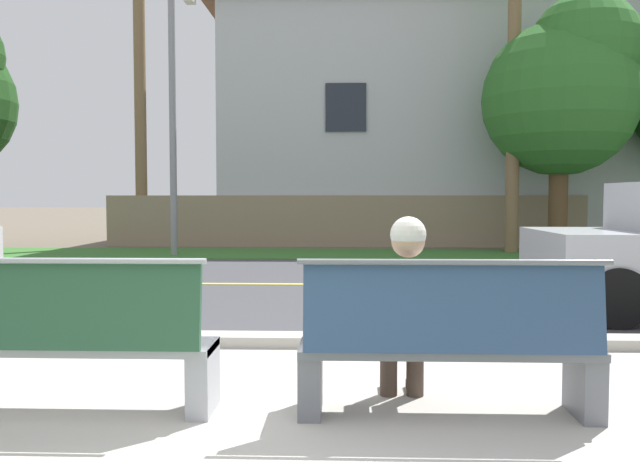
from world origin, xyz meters
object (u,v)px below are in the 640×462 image
object	(u,v)px
bench_right	(449,347)
seated_person_white	(406,306)
streetlamp	(175,91)
shade_tree_left	(566,87)
bench_left	(66,343)

from	to	relation	value
bench_right	seated_person_white	bearing A→B (deg)	145.02
bench_right	seated_person_white	xyz separation A→B (m)	(-0.24, 0.17, 0.22)
bench_right	streetlamp	size ratio (longest dim) A/B	0.27
seated_person_white	streetlamp	size ratio (longest dim) A/B	0.19
streetlamp	shade_tree_left	world-z (taller)	streetlamp
bench_left	seated_person_white	xyz separation A→B (m)	(2.14, 0.17, 0.22)
bench_left	shade_tree_left	distance (m)	14.49
streetlamp	bench_right	bearing A→B (deg)	-67.81
streetlamp	seated_person_white	bearing A→B (deg)	-68.58
seated_person_white	shade_tree_left	distance (m)	13.36
streetlamp	shade_tree_left	size ratio (longest dim) A/B	1.08
seated_person_white	streetlamp	distance (m)	12.39
bench_left	bench_right	xyz separation A→B (m)	(2.38, 0.00, 0.00)
bench_left	bench_right	world-z (taller)	same
seated_person_white	shade_tree_left	world-z (taller)	shade_tree_left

